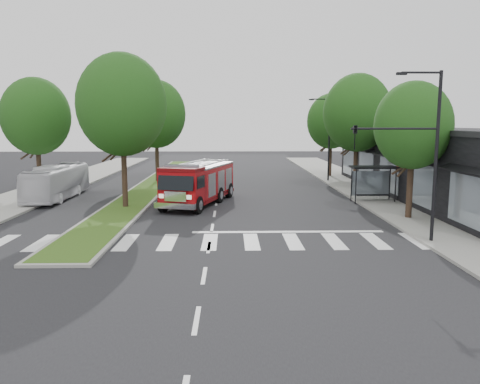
# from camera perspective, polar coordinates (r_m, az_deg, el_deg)

# --- Properties ---
(ground) EXTENTS (140.00, 140.00, 0.00)m
(ground) POSITION_cam_1_polar(r_m,az_deg,el_deg) (25.51, -3.42, -4.41)
(ground) COLOR black
(ground) RESTS_ON ground
(sidewalk_right) EXTENTS (5.00, 80.00, 0.15)m
(sidewalk_right) POSITION_cam_1_polar(r_m,az_deg,el_deg) (37.13, 16.86, -0.60)
(sidewalk_right) COLOR gray
(sidewalk_right) RESTS_ON ground
(sidewalk_left) EXTENTS (5.00, 80.00, 0.15)m
(sidewalk_left) POSITION_cam_1_polar(r_m,az_deg,el_deg) (38.54, -24.90, -0.70)
(sidewalk_left) COLOR gray
(sidewalk_left) RESTS_ON ground
(median) EXTENTS (3.00, 50.00, 0.15)m
(median) POSITION_cam_1_polar(r_m,az_deg,el_deg) (43.78, -10.40, 0.95)
(median) COLOR gray
(median) RESTS_ON ground
(storefront_row) EXTENTS (8.00, 30.00, 5.00)m
(storefront_row) POSITION_cam_1_polar(r_m,az_deg,el_deg) (38.49, 23.40, 3.01)
(storefront_row) COLOR black
(storefront_row) RESTS_ON ground
(bus_shelter) EXTENTS (3.20, 1.60, 2.61)m
(bus_shelter) POSITION_cam_1_polar(r_m,az_deg,el_deg) (34.74, 15.90, 2.11)
(bus_shelter) COLOR black
(bus_shelter) RESTS_ON ground
(tree_right_near) EXTENTS (4.40, 4.40, 8.05)m
(tree_right_near) POSITION_cam_1_polar(r_m,az_deg,el_deg) (28.84, 20.35, 7.60)
(tree_right_near) COLOR black
(tree_right_near) RESTS_ON ground
(tree_right_mid) EXTENTS (5.60, 5.60, 9.72)m
(tree_right_mid) POSITION_cam_1_polar(r_m,az_deg,el_deg) (40.26, 14.11, 9.34)
(tree_right_mid) COLOR black
(tree_right_mid) RESTS_ON ground
(tree_right_far) EXTENTS (5.00, 5.00, 8.73)m
(tree_right_far) POSITION_cam_1_polar(r_m,az_deg,el_deg) (49.97, 11.04, 8.46)
(tree_right_far) COLOR black
(tree_right_far) RESTS_ON ground
(tree_median_near) EXTENTS (5.80, 5.80, 10.16)m
(tree_median_near) POSITION_cam_1_polar(r_m,az_deg,el_deg) (31.66, -14.20, 10.25)
(tree_median_near) COLOR black
(tree_median_near) RESTS_ON ground
(tree_median_far) EXTENTS (5.60, 5.60, 9.72)m
(tree_median_far) POSITION_cam_1_polar(r_m,az_deg,el_deg) (45.40, -10.21, 9.33)
(tree_median_far) COLOR black
(tree_median_far) RESTS_ON ground
(tree_left_mid) EXTENTS (5.20, 5.20, 9.16)m
(tree_left_mid) POSITION_cam_1_polar(r_m,az_deg,el_deg) (39.79, -23.62, 8.44)
(tree_left_mid) COLOR black
(tree_left_mid) RESTS_ON ground
(streetlight_right_near) EXTENTS (4.08, 0.22, 8.00)m
(streetlight_right_near) POSITION_cam_1_polar(r_m,az_deg,el_deg) (23.05, 20.85, 5.41)
(streetlight_right_near) COLOR black
(streetlight_right_near) RESTS_ON ground
(streetlight_right_far) EXTENTS (2.11, 0.20, 8.00)m
(streetlight_right_far) POSITION_cam_1_polar(r_m,az_deg,el_deg) (45.84, 10.64, 6.79)
(streetlight_right_far) COLOR black
(streetlight_right_far) RESTS_ON ground
(fire_engine) EXTENTS (5.02, 9.19, 3.05)m
(fire_engine) POSITION_cam_1_polar(r_m,az_deg,el_deg) (32.82, -5.02, 1.04)
(fire_engine) COLOR #5A0407
(fire_engine) RESTS_ON ground
(city_bus) EXTENTS (2.24, 9.17, 2.55)m
(city_bus) POSITION_cam_1_polar(r_m,az_deg,el_deg) (37.71, -21.36, 1.16)
(city_bus) COLOR silver
(city_bus) RESTS_ON ground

